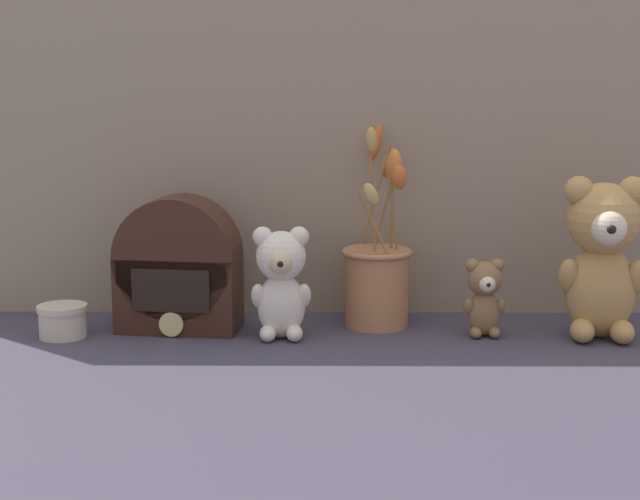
{
  "coord_description": "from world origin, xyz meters",
  "views": [
    {
      "loc": [
        0.01,
        -1.5,
        0.41
      ],
      "look_at": [
        0.0,
        0.02,
        0.14
      ],
      "focal_mm": 55.0,
      "sensor_mm": 36.0,
      "label": 1
    }
  ],
  "objects": [
    {
      "name": "teddy_bear_medium",
      "position": [
        -0.06,
        -0.01,
        0.09
      ],
      "size": [
        0.09,
        0.09,
        0.18
      ],
      "color": "beige",
      "rests_on": "ground"
    },
    {
      "name": "flower_vase",
      "position": [
        0.09,
        0.07,
        0.09
      ],
      "size": [
        0.12,
        0.16,
        0.33
      ],
      "color": "#AD7047",
      "rests_on": "ground"
    },
    {
      "name": "backdrop_wall",
      "position": [
        0.0,
        0.17,
        0.3
      ],
      "size": [
        1.43,
        0.02,
        0.6
      ],
      "color": "gray",
      "rests_on": "ground"
    },
    {
      "name": "teddy_bear_large",
      "position": [
        0.44,
        -0.01,
        0.13
      ],
      "size": [
        0.14,
        0.13,
        0.25
      ],
      "color": "tan",
      "rests_on": "ground"
    },
    {
      "name": "teddy_bear_small",
      "position": [
        0.26,
        0.01,
        0.06
      ],
      "size": [
        0.07,
        0.06,
        0.12
      ],
      "color": "olive",
      "rests_on": "ground"
    },
    {
      "name": "vintage_radio",
      "position": [
        -0.23,
        0.04,
        0.1
      ],
      "size": [
        0.2,
        0.12,
        0.22
      ],
      "color": "#381E14",
      "rests_on": "ground"
    },
    {
      "name": "decorative_tin_tall",
      "position": [
        -0.4,
        -0.01,
        0.03
      ],
      "size": [
        0.08,
        0.08,
        0.05
      ],
      "color": "beige",
      "rests_on": "ground"
    },
    {
      "name": "ground_plane",
      "position": [
        0.0,
        0.0,
        0.0
      ],
      "size": [
        4.0,
        4.0,
        0.0
      ],
      "primitive_type": "plane",
      "color": "#3D3847"
    }
  ]
}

